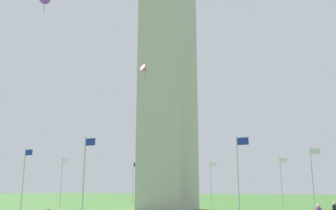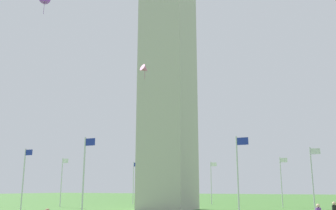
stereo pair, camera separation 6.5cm
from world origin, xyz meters
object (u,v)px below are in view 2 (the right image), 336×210
(flagpole_ne, at_px, (282,179))
(flagpole_s, at_px, (62,179))
(flagpole_e, at_px, (211,181))
(flagpole_nw, at_px, (238,173))
(kite_purple_delta, at_px, (45,0))
(flagpole_n, at_px, (313,176))
(flagpole_sw, at_px, (24,177))
(flagpole_se, at_px, (134,181))
(flagpole_w, at_px, (84,173))
(obelisk_monument, at_px, (168,6))
(kite_pink_delta, at_px, (145,69))

(flagpole_ne, height_order, flagpole_s, same)
(flagpole_e, xyz_separation_m, flagpole_nw, (12.32, -29.74, 0.00))
(flagpole_e, relative_size, kite_purple_delta, 2.52)
(kite_purple_delta, bearing_deg, flagpole_nw, 2.91)
(flagpole_n, distance_m, flagpole_ne, 13.34)
(flagpole_sw, bearing_deg, flagpole_e, 67.50)
(flagpole_n, xyz_separation_m, flagpole_sw, (-29.74, -12.32, 0.00))
(flagpole_se, bearing_deg, flagpole_n, -22.50)
(flagpole_s, distance_m, kite_purple_delta, 25.88)
(flagpole_w, xyz_separation_m, kite_purple_delta, (-10.18, 3.96, 20.88))
(flagpole_ne, xyz_separation_m, flagpole_w, (-12.32, -29.74, 0.00))
(obelisk_monument, xyz_separation_m, flagpole_se, (-12.25, 12.32, -24.27))
(flagpole_s, bearing_deg, kite_pink_delta, -25.19)
(flagpole_n, distance_m, kite_pink_delta, 22.05)
(flagpole_s, relative_size, kite_purple_delta, 2.52)
(flagpole_sw, relative_size, kite_pink_delta, 4.05)
(flagpole_n, height_order, flagpole_ne, same)
(kite_purple_delta, bearing_deg, kite_pink_delta, 22.93)
(flagpole_n, distance_m, flagpole_se, 32.20)
(flagpole_e, distance_m, flagpole_se, 13.34)
(flagpole_e, xyz_separation_m, kite_pink_delta, (1.08, -26.13, 11.97))
(flagpole_s, xyz_separation_m, kite_pink_delta, (18.50, -8.70, 11.97))
(flagpole_s, height_order, flagpole_nw, same)
(flagpole_se, bearing_deg, flagpole_nw, -45.00)
(flagpole_w, bearing_deg, flagpole_se, 112.50)
(flagpole_n, bearing_deg, flagpole_sw, -157.50)
(flagpole_n, xyz_separation_m, flagpole_s, (-34.85, 0.00, 0.00))
(obelisk_monument, height_order, kite_pink_delta, obelisk_monument)
(kite_pink_delta, bearing_deg, flagpole_w, -97.04)
(obelisk_monument, height_order, flagpole_e, obelisk_monument)
(flagpole_e, xyz_separation_m, flagpole_se, (-12.32, -5.10, 0.00))
(flagpole_ne, bearing_deg, flagpole_nw, -90.00)
(flagpole_sw, bearing_deg, flagpole_n, 22.50)
(flagpole_e, relative_size, flagpole_nw, 1.00)
(flagpole_s, bearing_deg, flagpole_se, 67.50)
(flagpole_se, distance_m, kite_pink_delta, 27.65)
(flagpole_n, height_order, flagpole_s, same)
(flagpole_ne, height_order, kite_pink_delta, kite_pink_delta)
(flagpole_se, relative_size, kite_pink_delta, 4.05)
(flagpole_se, xyz_separation_m, flagpole_s, (-5.10, -12.32, 0.00))
(flagpole_se, distance_m, flagpole_s, 13.34)
(flagpole_ne, height_order, flagpole_nw, same)
(flagpole_ne, relative_size, flagpole_sw, 1.00)
(flagpole_e, distance_m, flagpole_w, 34.85)
(flagpole_sw, relative_size, flagpole_w, 1.00)
(kite_pink_delta, bearing_deg, flagpole_ne, 61.86)
(flagpole_e, bearing_deg, flagpole_sw, -112.50)
(flagpole_ne, bearing_deg, kite_purple_delta, -131.11)
(flagpole_nw, bearing_deg, flagpole_ne, 90.00)
(obelisk_monument, relative_size, flagpole_w, 7.94)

